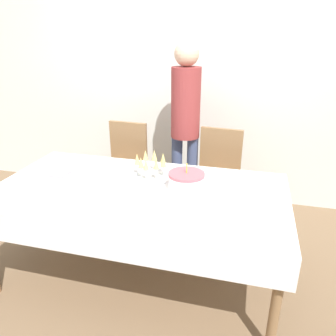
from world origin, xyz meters
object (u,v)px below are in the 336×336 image
Objects in this scene: dining_chair_far_right at (217,176)px; birthday_cake at (186,181)px; person_standing at (185,115)px; champagne_tray at (151,166)px; dining_chair_far_left at (125,166)px; plate_stack_main at (110,194)px.

birthday_cake is at bearing -99.97° from dining_chair_far_right.
dining_chair_far_right is 3.73× the size of birthday_cake.
birthday_cake is 0.15× the size of person_standing.
birthday_cake reaches higher than champagne_tray.
champagne_tray is at bearing -52.58° from dining_chair_far_left.
plate_stack_main is at bearing -102.14° from person_standing.
champagne_tray is 0.20× the size of person_standing.
dining_chair_far_right is 1.23m from plate_stack_main.
dining_chair_far_right is 2.82× the size of champagne_tray.
champagne_tray is (0.48, -0.63, 0.30)m from dining_chair_far_left.
birthday_cake is 0.54m from plate_stack_main.
person_standing reaches higher than champagne_tray.
champagne_tray is 1.28× the size of plate_stack_main.
dining_chair_far_right is (0.93, -0.00, 0.00)m from dining_chair_far_left.
plate_stack_main is (-0.17, -0.41, -0.06)m from champagne_tray.
dining_chair_far_right is at bearing 80.03° from birthday_cake.
person_standing is (-0.22, 0.98, 0.24)m from birthday_cake.
dining_chair_far_left is 1.16m from birthday_cake.
dining_chair_far_left is 0.85m from champagne_tray.
champagne_tray is at bearing 152.87° from birthday_cake.
dining_chair_far_left reaches higher than birthday_cake.
person_standing is at bearing 77.86° from plate_stack_main.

